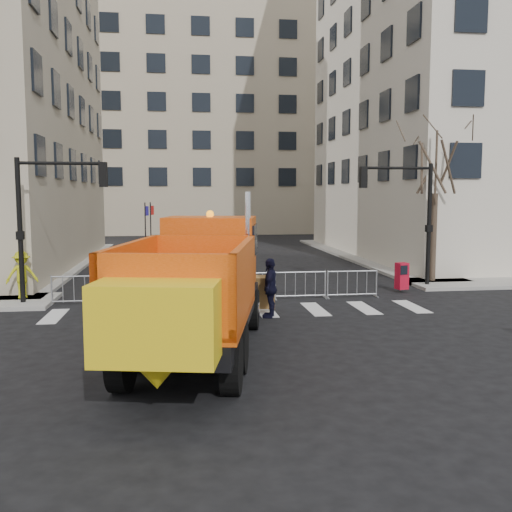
{
  "coord_description": "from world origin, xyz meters",
  "views": [
    {
      "loc": [
        -2.26,
        -14.05,
        4.09
      ],
      "look_at": [
        -0.04,
        2.5,
        2.27
      ],
      "focal_mm": 40.0,
      "sensor_mm": 36.0,
      "label": 1
    }
  ],
  "objects": [
    {
      "name": "ground",
      "position": [
        0.0,
        0.0,
        0.0
      ],
      "size": [
        120.0,
        120.0,
        0.0
      ],
      "primitive_type": "plane",
      "color": "black",
      "rests_on": "ground"
    },
    {
      "name": "sidewalk_back",
      "position": [
        0.0,
        8.5,
        0.07
      ],
      "size": [
        64.0,
        5.0,
        0.15
      ],
      "primitive_type": "cube",
      "color": "gray",
      "rests_on": "ground"
    },
    {
      "name": "building_far",
      "position": [
        0.0,
        52.0,
        12.0
      ],
      "size": [
        30.0,
        18.0,
        24.0
      ],
      "primitive_type": "cube",
      "color": "tan",
      "rests_on": "ground"
    },
    {
      "name": "traffic_light_left",
      "position": [
        -8.0,
        7.5,
        2.7
      ],
      "size": [
        0.18,
        0.18,
        5.4
      ],
      "primitive_type": "cylinder",
      "color": "black",
      "rests_on": "ground"
    },
    {
      "name": "traffic_light_right",
      "position": [
        8.5,
        9.5,
        2.7
      ],
      "size": [
        0.18,
        0.18,
        5.4
      ],
      "primitive_type": "cylinder",
      "color": "black",
      "rests_on": "ground"
    },
    {
      "name": "crowd_barriers",
      "position": [
        -0.75,
        7.6,
        0.55
      ],
      "size": [
        12.6,
        0.6,
        1.1
      ],
      "primitive_type": null,
      "color": "#9EA0A5",
      "rests_on": "ground"
    },
    {
      "name": "street_tree",
      "position": [
        9.2,
        10.5,
        3.75
      ],
      "size": [
        3.0,
        3.0,
        7.5
      ],
      "primitive_type": null,
      "color": "#382B21",
      "rests_on": "ground"
    },
    {
      "name": "plow_truck",
      "position": [
        -1.86,
        0.0,
        1.85
      ],
      "size": [
        4.96,
        11.05,
        4.15
      ],
      "rotation": [
        0.0,
        0.0,
        1.37
      ],
      "color": "black",
      "rests_on": "ground"
    },
    {
      "name": "cop_a",
      "position": [
        -1.47,
        4.26,
        0.92
      ],
      "size": [
        0.79,
        0.68,
        1.84
      ],
      "primitive_type": "imported",
      "rotation": [
        0.0,
        0.0,
        3.56
      ],
      "color": "black",
      "rests_on": "ground"
    },
    {
      "name": "cop_b",
      "position": [
        -1.54,
        5.79,
        0.86
      ],
      "size": [
        1.04,
        0.98,
        1.71
      ],
      "primitive_type": "imported",
      "rotation": [
        0.0,
        0.0,
        2.62
      ],
      "color": "black",
      "rests_on": "ground"
    },
    {
      "name": "cop_c",
      "position": [
        0.7,
        4.4,
        0.99
      ],
      "size": [
        0.85,
        1.26,
        1.99
      ],
      "primitive_type": "imported",
      "rotation": [
        0.0,
        0.0,
        4.36
      ],
      "color": "black",
      "rests_on": "ground"
    },
    {
      "name": "worker",
      "position": [
        -8.24,
        8.39,
        1.05
      ],
      "size": [
        1.31,
        1.02,
        1.79
      ],
      "primitive_type": "imported",
      "rotation": [
        0.0,
        0.0,
        0.35
      ],
      "color": "#B7B815",
      "rests_on": "sidewalk_back"
    },
    {
      "name": "newspaper_box",
      "position": [
        6.89,
        8.42,
        0.7
      ],
      "size": [
        0.53,
        0.49,
        1.1
      ],
      "primitive_type": "cube",
      "rotation": [
        0.0,
        0.0,
        0.24
      ],
      "color": "red",
      "rests_on": "sidewalk_back"
    }
  ]
}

